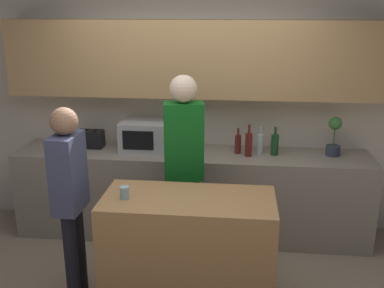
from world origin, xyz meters
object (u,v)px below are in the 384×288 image
microwave (147,135)px  bottle_2 (260,143)px  toaster (91,139)px  person_center (184,156)px  bottle_1 (249,144)px  cup_0 (124,192)px  person_left (70,189)px  potted_plant (334,136)px  bottle_3 (275,144)px  bottle_0 (238,144)px

microwave → bottle_2: size_ratio=1.88×
toaster → person_center: 1.28m
bottle_1 → bottle_2: bottle_1 is taller
microwave → toaster: (-0.60, 0.00, -0.06)m
bottle_1 → person_center: bearing=-134.6°
cup_0 → person_left: size_ratio=0.06×
toaster → cup_0: (0.70, -1.32, -0.01)m
potted_plant → bottle_3: 0.59m
bottle_3 → toaster: bearing=178.5°
microwave → toaster: 0.60m
cup_0 → person_left: (-0.46, 0.08, -0.03)m
toaster → bottle_1: bearing=-4.0°
toaster → cup_0: 1.50m
toaster → potted_plant: size_ratio=0.66×
toaster → person_center: person_center is taller
microwave → bottle_0: size_ratio=1.99×
bottle_0 → cup_0: bottle_0 is taller
bottle_0 → person_center: size_ratio=0.15×
bottle_1 → cup_0: bottle_1 is taller
bottle_3 → bottle_0: bearing=178.1°
potted_plant → cup_0: potted_plant is taller
bottle_0 → cup_0: (-0.84, -1.29, -0.02)m
bottle_3 → bottle_2: bearing=161.9°
bottle_1 → bottle_0: bearing=143.4°
bottle_1 → person_left: 1.80m
toaster → cup_0: size_ratio=2.78×
microwave → person_center: 0.84m
cup_0 → person_center: 0.74m
person_center → bottle_2: bearing=-145.3°
microwave → potted_plant: 1.88m
potted_plant → bottle_0: bearing=-177.8°
person_left → microwave: bearing=165.0°
cup_0 → bottle_0: bearing=56.9°
potted_plant → cup_0: size_ratio=4.22×
bottle_2 → person_left: person_left is taller
person_left → person_center: 1.01m
bottle_0 → bottle_2: bottle_2 is taller
microwave → person_left: bearing=-106.2°
microwave → potted_plant: size_ratio=1.32×
toaster → bottle_0: size_ratio=1.00×
bottle_1 → bottle_3: bottle_1 is taller
person_center → bottle_0: bearing=-135.6°
bottle_1 → cup_0: 1.53m
toaster → bottle_1: (1.64, -0.12, 0.03)m
bottle_1 → bottle_2: bearing=43.6°
potted_plant → bottle_3: bearing=-175.2°
microwave → toaster: bearing=179.9°
bottle_3 → person_center: person_center is taller
bottle_3 → person_left: (-1.66, -1.19, -0.06)m
bottle_0 → bottle_1: size_ratio=0.81×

